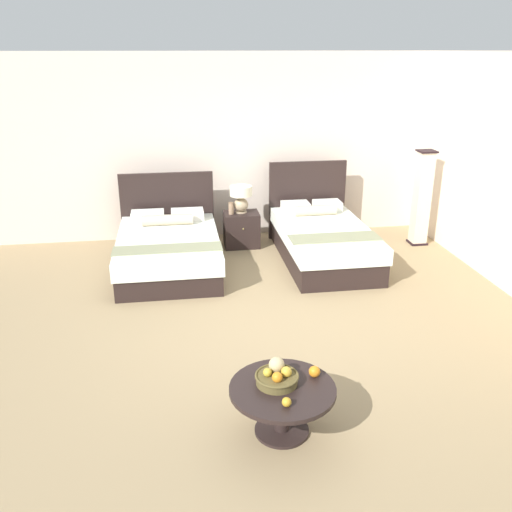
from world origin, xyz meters
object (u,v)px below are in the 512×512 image
Objects in this scene: bed_near_corner at (322,239)px; fruit_bowl at (277,376)px; loose_apple at (287,402)px; bed_near_window at (169,248)px; nightstand at (242,229)px; floor_lamp_corner at (422,198)px; vase at (231,208)px; table_lamp at (241,196)px; coffee_table at (282,398)px; loose_orange at (314,372)px.

bed_near_corner is 3.81m from fruit_bowl.
fruit_bowl is at bearing 92.65° from loose_apple.
loose_apple is (0.84, -3.86, 0.17)m from bed_near_window.
floor_lamp_corner is (2.70, -0.29, 0.46)m from nightstand.
bed_near_corner is 12.06× the size of vase.
table_lamp is at bearing 20.92° from vase.
coffee_table is (-0.23, -4.35, -0.46)m from table_lamp.
loose_apple is (-1.32, -3.87, 0.15)m from bed_near_corner.
bed_near_window is at bearing -179.95° from bed_near_corner.
bed_near_window is 1.30m from nightstand.
bed_near_corner is (2.16, 0.00, 0.02)m from bed_near_window.
vase is 4.19m from loose_orange.
coffee_table is at bearing -109.71° from bed_near_corner.
fruit_bowl is at bearing -91.43° from vase.
fruit_bowl is at bearing -110.50° from bed_near_corner.
floor_lamp_corner reaches higher than bed_near_window.
bed_near_corner is 3.67m from loose_orange.
loose_apple is at bearing -94.36° from coffee_table.
table_lamp is 4.31m from fruit_bowl.
nightstand is (-1.07, 0.70, -0.03)m from bed_near_corner.
floor_lamp_corner is (2.93, 4.04, 0.40)m from coffee_table.
bed_near_window is 1.40m from table_lamp.
coffee_table is at bearing -93.03° from table_lamp.
table_lamp is at bearing 86.97° from coffee_table.
table_lamp reaches higher than fruit_bowl.
coffee_table is 11.67× the size of loose_apple.
fruit_bowl reaches higher than coffee_table.
table_lamp reaches higher than nightstand.
vase is 2.54× the size of loose_apple.
loose_apple is (-0.09, -4.53, -0.17)m from vase.
floor_lamp_corner reaches higher than bed_near_corner.
fruit_bowl is (-0.11, -4.23, -0.14)m from vase.
nightstand reaches higher than coffee_table.
bed_near_corner is at bearing -33.31° from nightstand.
coffee_table is 0.33m from loose_orange.
bed_near_window is at bearing -147.19° from nightstand.
bed_near_window is at bearing -144.62° from vase.
bed_near_window is at bearing -146.45° from table_lamp.
loose_orange is at bearing 7.30° from fruit_bowl.
table_lamp reaches higher than loose_orange.
coffee_table is at bearing -64.44° from fruit_bowl.
table_lamp is 5.73× the size of loose_apple.
table_lamp is 2.26× the size of vase.
table_lamp is 2.72m from floor_lamp_corner.
loose_orange is at bearing -89.38° from table_lamp.
coffee_table is 5.01m from floor_lamp_corner.
bed_near_window is 3.84m from floor_lamp_corner.
loose_orange is 4.75m from floor_lamp_corner.
coffee_table is (0.86, -3.63, 0.03)m from bed_near_window.
floor_lamp_corner reaches higher than nightstand.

